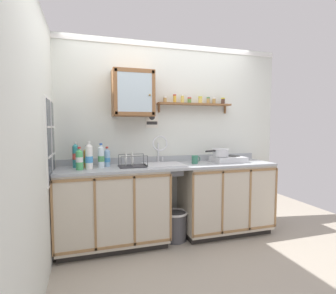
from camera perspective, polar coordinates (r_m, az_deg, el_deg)
The scene contains 23 objects.
floor at distance 3.30m, azimuth 2.32°, elevation -21.11°, with size 5.71×5.71×0.00m, color #9E9384.
back_wall at distance 3.55m, azimuth -0.87°, elevation 1.86°, with size 3.31×0.07×2.50m.
side_wall_left at distance 2.52m, azimuth -25.89°, elevation 0.09°, with size 0.05×3.38×2.50m, color silver.
lower_cabinet_run at distance 3.26m, azimuth -11.74°, elevation -12.76°, with size 1.27×0.57×0.92m.
lower_cabinet_run_right at distance 3.69m, azimuth 12.09°, elevation -10.70°, with size 1.18×0.57×0.92m.
countertop at distance 3.29m, azimuth 0.64°, elevation -4.09°, with size 2.67×0.59×0.03m, color #9EA3A8.
backsplash at distance 3.54m, azimuth -0.70°, elevation -2.58°, with size 2.67×0.02×0.08m, color #9EA3A8.
sink at distance 3.30m, azimuth -1.17°, elevation -3.85°, with size 0.48×0.47×0.47m.
hot_plate_stove at distance 3.63m, azimuth 12.71°, elevation -2.56°, with size 0.41×0.32×0.08m.
saucepan at distance 3.59m, azimuth 11.14°, elevation -1.11°, with size 0.37×0.22×0.10m.
bottle_opaque_white_0 at distance 3.08m, azimuth -16.52°, elevation -2.01°, with size 0.08×0.08×0.31m.
bottle_water_clear_1 at distance 3.15m, azimuth -14.10°, elevation -2.03°, with size 0.07×0.07×0.28m.
bottle_juice_amber_2 at distance 3.21m, azimuth -16.92°, elevation -2.24°, with size 0.08×0.08×0.25m.
bottle_soda_green_3 at distance 3.06m, azimuth -18.43°, elevation -2.50°, with size 0.08×0.08×0.25m.
bottle_water_blue_4 at distance 3.24m, azimuth -12.89°, elevation -2.26°, with size 0.07×0.07×0.23m.
bottle_detergent_teal_5 at distance 3.23m, azimuth -19.17°, elevation -1.77°, with size 0.07×0.07×0.30m.
dish_rack at distance 3.16m, azimuth -7.71°, elevation -3.64°, with size 0.33×0.25×0.16m.
mug at distance 3.40m, azimuth 5.80°, elevation -2.67°, with size 0.12×0.08×0.11m.
wall_cabinet at distance 3.30m, azimuth -7.51°, elevation 11.26°, with size 0.49×0.31×0.55m.
spice_shelf at distance 3.61m, azimuth 5.86°, elevation 9.33°, with size 1.02×0.14×0.23m.
warning_sign at distance 3.47m, azimuth -3.46°, elevation 5.94°, with size 0.17×0.01×0.22m.
window at distance 3.03m, azimuth -23.89°, elevation 1.19°, with size 0.03×0.60×0.88m.
trash_bin at distance 3.47m, azimuth 1.49°, elevation -16.34°, with size 0.32×0.32×0.36m.
Camera 1 is at (-1.00, -2.80, 1.43)m, focal length 28.50 mm.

